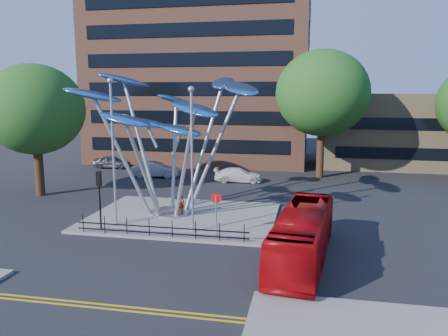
% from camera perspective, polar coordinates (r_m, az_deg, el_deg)
% --- Properties ---
extents(ground, '(120.00, 120.00, 0.00)m').
position_cam_1_polar(ground, '(23.14, -7.28, -10.73)').
color(ground, black).
rests_on(ground, ground).
extents(traffic_island, '(12.00, 9.00, 0.15)m').
position_cam_1_polar(traffic_island, '(28.83, -5.40, -6.37)').
color(traffic_island, slate).
rests_on(traffic_island, ground).
extents(double_yellow_near, '(40.00, 0.12, 0.01)m').
position_cam_1_polar(double_yellow_near, '(18.03, -13.60, -17.11)').
color(double_yellow_near, gold).
rests_on(double_yellow_near, ground).
extents(double_yellow_far, '(40.00, 0.12, 0.01)m').
position_cam_1_polar(double_yellow_far, '(17.79, -14.02, -17.52)').
color(double_yellow_far, gold).
rests_on(double_yellow_far, ground).
extents(brick_tower, '(25.00, 15.00, 30.00)m').
position_cam_1_polar(brick_tower, '(54.54, -2.79, 17.07)').
color(brick_tower, '#8F563E').
rests_on(brick_tower, ground).
extents(low_building_near, '(15.00, 8.00, 8.00)m').
position_cam_1_polar(low_building_near, '(51.47, 21.32, 4.58)').
color(low_building_near, tan).
rests_on(low_building_near, ground).
extents(tree_right, '(8.80, 8.80, 12.11)m').
position_cam_1_polar(tree_right, '(42.52, 12.74, 9.50)').
color(tree_right, black).
rests_on(tree_right, ground).
extents(tree_left, '(7.60, 7.60, 10.32)m').
position_cam_1_polar(tree_left, '(37.07, -23.49, 7.00)').
color(tree_left, black).
rests_on(tree_left, ground).
extents(leaf_sculpture, '(12.72, 9.54, 9.51)m').
position_cam_1_polar(leaf_sculpture, '(28.70, -7.29, 7.30)').
color(leaf_sculpture, '#9EA0A5').
rests_on(leaf_sculpture, traffic_island).
extents(street_lamp_left, '(0.36, 0.36, 8.80)m').
position_cam_1_polar(street_lamp_left, '(26.77, -14.33, 3.65)').
color(street_lamp_left, '#9EA0A5').
rests_on(street_lamp_left, traffic_island).
extents(street_lamp_right, '(0.36, 0.36, 8.30)m').
position_cam_1_polar(street_lamp_right, '(24.58, -4.22, 2.79)').
color(street_lamp_right, '#9EA0A5').
rests_on(street_lamp_right, traffic_island).
extents(traffic_light_island, '(0.28, 0.18, 3.42)m').
position_cam_1_polar(traffic_light_island, '(26.53, -15.99, -2.48)').
color(traffic_light_island, black).
rests_on(traffic_light_island, traffic_island).
extents(no_entry_sign_island, '(0.60, 0.10, 2.45)m').
position_cam_1_polar(no_entry_sign_island, '(24.39, -1.01, -5.09)').
color(no_entry_sign_island, '#9EA0A5').
rests_on(no_entry_sign_island, traffic_island).
extents(pedestrian_railing_front, '(10.00, 0.06, 1.00)m').
position_cam_1_polar(pedestrian_railing_front, '(24.79, -8.27, -7.99)').
color(pedestrian_railing_front, black).
rests_on(pedestrian_railing_front, traffic_island).
extents(red_bus, '(3.20, 9.47, 2.59)m').
position_cam_1_polar(red_bus, '(21.66, 10.26, -8.63)').
color(red_bus, '#A1070B').
rests_on(red_bus, ground).
extents(pedestrian, '(0.63, 0.42, 1.72)m').
position_cam_1_polar(pedestrian, '(28.70, -5.81, -4.52)').
color(pedestrian, gray).
rests_on(pedestrian, traffic_island).
extents(parked_car_left, '(4.05, 1.77, 1.36)m').
position_cam_1_polar(parked_car_left, '(48.86, -14.44, 0.77)').
color(parked_car_left, '#47484F').
rests_on(parked_car_left, ground).
extents(parked_car_mid, '(4.71, 2.27, 1.49)m').
position_cam_1_polar(parked_car_mid, '(42.73, -8.94, -0.21)').
color(parked_car_mid, '#94979B').
rests_on(parked_car_mid, ground).
extents(parked_car_right, '(4.57, 2.20, 1.28)m').
position_cam_1_polar(parked_car_right, '(40.05, 1.90, -0.92)').
color(parked_car_right, silver).
rests_on(parked_car_right, ground).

